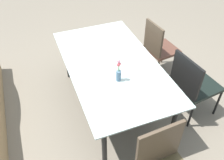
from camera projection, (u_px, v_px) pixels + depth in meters
name	position (u px, v px, depth m)	size (l,w,h in m)	color
ground_plane	(113.00, 103.00, 3.46)	(12.00, 12.00, 0.00)	#756B5B
dining_table	(112.00, 67.00, 2.97)	(1.89, 1.04, 0.73)	#B2C6C1
chair_near_left	(192.00, 83.00, 3.02)	(0.54, 0.54, 0.91)	black
chair_near_right	(159.00, 47.00, 3.62)	(0.46, 0.46, 0.90)	brown
flower_vase	(119.00, 71.00, 2.64)	(0.06, 0.05, 0.28)	slate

